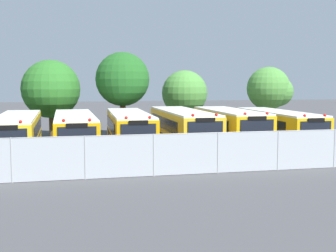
{
  "coord_description": "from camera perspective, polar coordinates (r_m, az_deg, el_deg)",
  "views": [
    {
      "loc": [
        -3.62,
        -28.09,
        4.46
      ],
      "look_at": [
        2.59,
        0.0,
        1.6
      ],
      "focal_mm": 45.92,
      "sensor_mm": 36.0,
      "label": 1
    }
  ],
  "objects": [
    {
      "name": "tree_2",
      "position": [
        35.77,
        -5.97,
        6.34
      ],
      "size": [
        4.45,
        4.45,
        7.03
      ],
      "color": "#4C3823",
      "rests_on": "ground_plane"
    },
    {
      "name": "school_bus_6",
      "position": [
        31.42,
        14.33,
        -0.1
      ],
      "size": [
        2.62,
        10.33,
        2.64
      ],
      "rotation": [
        0.0,
        0.0,
        3.13
      ],
      "color": "yellow",
      "rests_on": "ground_plane"
    },
    {
      "name": "school_bus_1",
      "position": [
        28.27,
        -19.32,
        -0.89
      ],
      "size": [
        2.71,
        11.23,
        2.62
      ],
      "rotation": [
        0.0,
        0.0,
        3.17
      ],
      "color": "yellow",
      "rests_on": "ground_plane"
    },
    {
      "name": "traffic_cone",
      "position": [
        25.26,
        17.6,
        -4.22
      ],
      "size": [
        0.35,
        0.35,
        0.47
      ],
      "primitive_type": "cone",
      "color": "#EA5914",
      "rests_on": "ground_plane"
    },
    {
      "name": "tree_3",
      "position": [
        39.29,
        2.04,
        4.32
      ],
      "size": [
        4.16,
        4.16,
        5.66
      ],
      "color": "#4C3823",
      "rests_on": "ground_plane"
    },
    {
      "name": "tree_1",
      "position": [
        36.75,
        -15.3,
        4.77
      ],
      "size": [
        4.8,
        4.8,
        6.4
      ],
      "color": "#4C3823",
      "rests_on": "ground_plane"
    },
    {
      "name": "school_bus_2",
      "position": [
        28.23,
        -12.31,
        -0.7
      ],
      "size": [
        2.73,
        10.99,
        2.63
      ],
      "rotation": [
        0.0,
        0.0,
        3.16
      ],
      "color": "#EAA80C",
      "rests_on": "ground_plane"
    },
    {
      "name": "school_bus_4",
      "position": [
        29.04,
        1.92,
        -0.25
      ],
      "size": [
        2.58,
        10.63,
        2.78
      ],
      "rotation": [
        0.0,
        0.0,
        3.14
      ],
      "color": "yellow",
      "rests_on": "ground_plane"
    },
    {
      "name": "chainlink_fence",
      "position": [
        20.63,
        -1.92,
        -3.79
      ],
      "size": [
        25.96,
        0.07,
        2.06
      ],
      "color": "#9EA0A3",
      "rests_on": "ground_plane"
    },
    {
      "name": "school_bus_3",
      "position": [
        28.64,
        -5.19,
        -0.46
      ],
      "size": [
        2.7,
        10.61,
        2.68
      ],
      "rotation": [
        0.0,
        0.0,
        3.11
      ],
      "color": "#EAA80C",
      "rests_on": "ground_plane"
    },
    {
      "name": "ground_plane",
      "position": [
        28.67,
        -5.07,
        -3.29
      ],
      "size": [
        160.0,
        160.0,
        0.0
      ],
      "primitive_type": "plane",
      "color": "#424244"
    },
    {
      "name": "school_bus_5",
      "position": [
        29.96,
        8.16,
        -0.13
      ],
      "size": [
        2.66,
        9.46,
        2.78
      ],
      "rotation": [
        0.0,
        0.0,
        3.14
      ],
      "color": "yellow",
      "rests_on": "ground_plane"
    },
    {
      "name": "tree_4",
      "position": [
        39.57,
        13.48,
        4.77
      ],
      "size": [
        4.05,
        3.84,
        5.94
      ],
      "color": "#4C3823",
      "rests_on": "ground_plane"
    }
  ]
}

